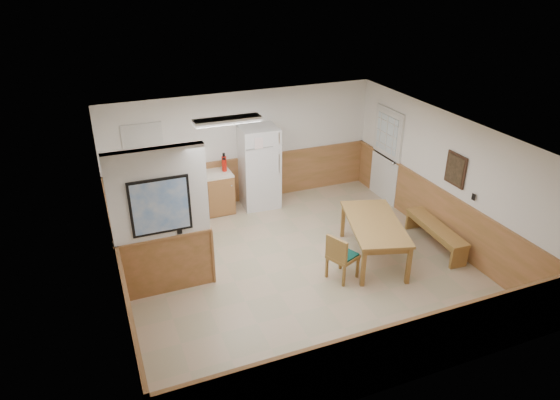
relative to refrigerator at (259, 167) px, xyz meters
name	(u,v)px	position (x,y,z in m)	size (l,w,h in m)	color
ground	(297,267)	(-0.24, -2.63, -0.90)	(6.00, 6.00, 0.00)	tan
ceiling	(300,134)	(-0.24, -2.63, 1.60)	(6.00, 6.00, 0.02)	silver
back_wall	(243,148)	(-0.24, 0.37, 0.35)	(6.00, 0.02, 2.50)	white
right_wall	(444,178)	(2.76, -2.63, 0.35)	(0.02, 6.00, 2.50)	white
left_wall	(113,239)	(-3.24, -2.63, 0.35)	(0.02, 6.00, 2.50)	white
wainscot_back	(244,180)	(-0.24, 0.35, -0.40)	(6.00, 0.04, 1.00)	#AE6D45
wainscot_right	(438,214)	(2.74, -2.63, -0.40)	(0.04, 6.00, 1.00)	#AE6D45
wainscot_left	(122,280)	(-3.22, -2.63, -0.40)	(0.04, 6.00, 1.00)	#AE6D45
partition_wall	(162,225)	(-2.49, -2.43, 0.33)	(1.50, 0.20, 2.50)	white
kitchen_counter	(195,195)	(-1.45, 0.05, -0.44)	(2.20, 0.61, 1.00)	#965E35
exterior_door	(386,155)	(2.73, -0.73, 0.15)	(0.07, 1.02, 2.15)	silver
kitchen_window	(144,148)	(-2.34, 0.35, 0.65)	(0.80, 0.04, 1.00)	silver
wall_painting	(456,170)	(2.73, -2.93, 0.65)	(0.04, 0.50, 0.60)	#352015
fluorescent_fixture	(227,120)	(-1.04, -1.33, 1.55)	(1.20, 0.30, 0.09)	silver
refrigerator	(259,167)	(0.00, 0.00, 0.00)	(0.83, 0.74, 1.80)	white
dining_table	(375,227)	(1.17, -2.85, -0.24)	(1.37, 1.97, 0.75)	#A7733D
dining_bench	(436,230)	(2.49, -2.94, -0.56)	(0.47, 1.63, 0.45)	#A7733D
dining_chair	(340,255)	(0.28, -3.23, -0.41)	(0.71, 0.61, 0.85)	#A7733D
fire_extinguisher	(224,163)	(-0.76, 0.08, 0.18)	(0.12, 0.12, 0.41)	red
soap_bottle	(140,180)	(-2.51, 0.03, 0.11)	(0.07, 0.07, 0.21)	#198A26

